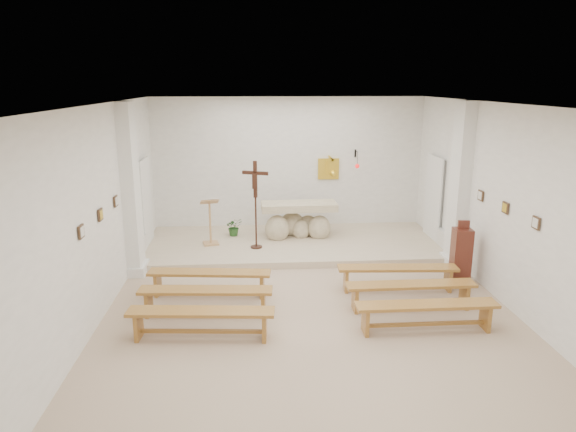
{
  "coord_description": "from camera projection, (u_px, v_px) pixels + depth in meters",
  "views": [
    {
      "loc": [
        -0.94,
        -8.23,
        3.85
      ],
      "look_at": [
        -0.25,
        1.6,
        1.27
      ],
      "focal_mm": 32.0,
      "sensor_mm": 36.0,
      "label": 1
    }
  ],
  "objects": [
    {
      "name": "pilaster_right",
      "position": [
        460.0,
        186.0,
        10.69
      ],
      "size": [
        0.26,
        0.55,
        3.5
      ],
      "primitive_type": "cube",
      "color": "white",
      "rests_on": "ground"
    },
    {
      "name": "bench_right_third",
      "position": [
        426.0,
        310.0,
        8.1
      ],
      "size": [
        2.26,
        0.36,
        0.48
      ],
      "rotation": [
        0.0,
        0.0,
        0.0
      ],
      "color": "#A56F30",
      "rests_on": "ground"
    },
    {
      "name": "lectern",
      "position": [
        210.0,
        221.0,
        11.93
      ],
      "size": [
        0.47,
        0.42,
        1.14
      ],
      "rotation": [
        0.0,
        0.0,
        0.23
      ],
      "color": "tan",
      "rests_on": "sanctuary_platform"
    },
    {
      "name": "wall_right",
      "position": [
        512.0,
        209.0,
        8.77
      ],
      "size": [
        0.02,
        10.0,
        3.5
      ],
      "primitive_type": "cube",
      "color": "white",
      "rests_on": "ground"
    },
    {
      "name": "station_frame_right_mid",
      "position": [
        505.0,
        208.0,
        8.97
      ],
      "size": [
        0.03,
        0.2,
        0.2
      ],
      "primitive_type": "cube",
      "color": "#442F1E",
      "rests_on": "wall_right"
    },
    {
      "name": "station_frame_right_rear",
      "position": [
        481.0,
        196.0,
        9.94
      ],
      "size": [
        0.03,
        0.2,
        0.2
      ],
      "primitive_type": "cube",
      "color": "#442F1E",
      "rests_on": "wall_right"
    },
    {
      "name": "crucifix_stand",
      "position": [
        255.0,
        198.0,
        11.53
      ],
      "size": [
        0.58,
        0.27,
        2.01
      ],
      "rotation": [
        0.0,
        0.0,
        -0.38
      ],
      "color": "#351911",
      "rests_on": "sanctuary_platform"
    },
    {
      "name": "station_frame_left_front",
      "position": [
        81.0,
        232.0,
        7.54
      ],
      "size": [
        0.03,
        0.2,
        0.2
      ],
      "primitive_type": "cube",
      "color": "#442F1E",
      "rests_on": "wall_left"
    },
    {
      "name": "radiator_left",
      "position": [
        141.0,
        250.0,
        11.28
      ],
      "size": [
        0.1,
        0.85,
        0.52
      ],
      "primitive_type": "cube",
      "color": "silver",
      "rests_on": "ground"
    },
    {
      "name": "bench_right_second",
      "position": [
        411.0,
        290.0,
        8.9
      ],
      "size": [
        2.26,
        0.37,
        0.48
      ],
      "rotation": [
        0.0,
        0.0,
        0.01
      ],
      "color": "#A56F30",
      "rests_on": "ground"
    },
    {
      "name": "gold_wall_relief",
      "position": [
        328.0,
        169.0,
        13.42
      ],
      "size": [
        0.55,
        0.04,
        0.55
      ],
      "primitive_type": "cube",
      "color": "yellow",
      "rests_on": "wall_back"
    },
    {
      "name": "ground",
      "position": [
        309.0,
        309.0,
        8.98
      ],
      "size": [
        7.0,
        10.0,
        0.0
      ],
      "primitive_type": "cube",
      "color": "tan",
      "rests_on": "ground"
    },
    {
      "name": "bench_left_second",
      "position": [
        206.0,
        295.0,
        8.66
      ],
      "size": [
        2.28,
        0.53,
        0.48
      ],
      "rotation": [
        0.0,
        0.0,
        -0.08
      ],
      "color": "#A56F30",
      "rests_on": "ground"
    },
    {
      "name": "altar",
      "position": [
        298.0,
        222.0,
        12.6
      ],
      "size": [
        1.84,
        0.85,
        0.94
      ],
      "rotation": [
        0.0,
        0.0,
        0.02
      ],
      "color": "beige",
      "rests_on": "sanctuary_platform"
    },
    {
      "name": "bench_right_front",
      "position": [
        397.0,
        273.0,
        9.7
      ],
      "size": [
        2.27,
        0.49,
        0.48
      ],
      "rotation": [
        0.0,
        0.0,
        -0.06
      ],
      "color": "#A56F30",
      "rests_on": "ground"
    },
    {
      "name": "station_frame_left_rear",
      "position": [
        116.0,
        201.0,
        9.47
      ],
      "size": [
        0.03,
        0.2,
        0.2
      ],
      "primitive_type": "cube",
      "color": "#442F1E",
      "rests_on": "wall_left"
    },
    {
      "name": "ceiling",
      "position": [
        311.0,
        106.0,
        8.1
      ],
      "size": [
        7.0,
        10.0,
        0.02
      ],
      "primitive_type": "cube",
      "color": "silver",
      "rests_on": "wall_back"
    },
    {
      "name": "radiator_right",
      "position": [
        445.0,
        243.0,
        11.75
      ],
      "size": [
        0.1,
        0.85,
        0.52
      ],
      "primitive_type": "cube",
      "color": "silver",
      "rests_on": "ground"
    },
    {
      "name": "sanctuary_lamp",
      "position": [
        357.0,
        164.0,
        13.18
      ],
      "size": [
        0.11,
        0.36,
        0.44
      ],
      "color": "black",
      "rests_on": "wall_back"
    },
    {
      "name": "bench_left_third",
      "position": [
        201.0,
        317.0,
        7.86
      ],
      "size": [
        2.28,
        0.54,
        0.48
      ],
      "rotation": [
        0.0,
        0.0,
        -0.08
      ],
      "color": "#A56F30",
      "rests_on": "ground"
    },
    {
      "name": "station_frame_left_mid",
      "position": [
        100.0,
        215.0,
        8.5
      ],
      "size": [
        0.03,
        0.2,
        0.2
      ],
      "primitive_type": "cube",
      "color": "#442F1E",
      "rests_on": "wall_left"
    },
    {
      "name": "potted_plant",
      "position": [
        234.0,
        227.0,
        12.71
      ],
      "size": [
        0.48,
        0.45,
        0.45
      ],
      "primitive_type": "imported",
      "rotation": [
        0.0,
        0.0,
        0.27
      ],
      "color": "#245020",
      "rests_on": "sanctuary_platform"
    },
    {
      "name": "station_frame_right_front",
      "position": [
        536.0,
        223.0,
        8.01
      ],
      "size": [
        0.03,
        0.2,
        0.2
      ],
      "primitive_type": "cube",
      "color": "#442F1E",
      "rests_on": "wall_right"
    },
    {
      "name": "donation_pedestal",
      "position": [
        461.0,
        256.0,
        10.02
      ],
      "size": [
        0.37,
        0.37,
        1.28
      ],
      "rotation": [
        0.0,
        0.0,
        -0.08
      ],
      "color": "#4F2416",
      "rests_on": "ground"
    },
    {
      "name": "wall_left",
      "position": [
        96.0,
        216.0,
        8.3
      ],
      "size": [
        0.02,
        10.0,
        3.5
      ],
      "primitive_type": "cube",
      "color": "white",
      "rests_on": "ground"
    },
    {
      "name": "pilaster_left",
      "position": [
        131.0,
        191.0,
        10.24
      ],
      "size": [
        0.26,
        0.55,
        3.5
      ],
      "primitive_type": "cube",
      "color": "white",
      "rests_on": "ground"
    },
    {
      "name": "sanctuary_platform",
      "position": [
        293.0,
        244.0,
        12.34
      ],
      "size": [
        6.98,
        3.0,
        0.15
      ],
      "primitive_type": "cube",
      "color": "beige",
      "rests_on": "ground"
    },
    {
      "name": "wall_back",
      "position": [
        288.0,
        165.0,
        13.35
      ],
      "size": [
        7.0,
        0.02,
        3.5
      ],
      "primitive_type": "cube",
      "color": "white",
      "rests_on": "ground"
    },
    {
      "name": "bench_left_front",
      "position": [
        209.0,
        277.0,
        9.46
      ],
      "size": [
        2.28,
        0.59,
        0.48
      ],
      "rotation": [
        0.0,
        0.0,
        -0.1
      ],
      "color": "#A56F30",
      "rests_on": "ground"
    }
  ]
}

